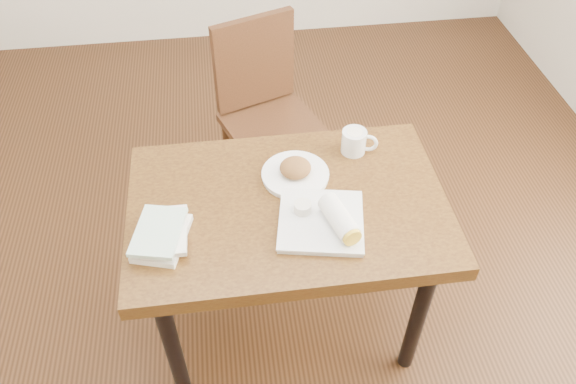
{
  "coord_description": "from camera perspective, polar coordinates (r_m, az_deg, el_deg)",
  "views": [
    {
      "loc": [
        -0.18,
        -1.34,
        2.17
      ],
      "look_at": [
        0.0,
        0.0,
        0.8
      ],
      "focal_mm": 35.0,
      "sensor_mm": 36.0,
      "label": 1
    }
  ],
  "objects": [
    {
      "name": "ground",
      "position": [
        2.56,
        0.0,
        -12.79
      ],
      "size": [
        4.0,
        5.0,
        0.01
      ],
      "primitive_type": "cube",
      "color": "#472814",
      "rests_on": "ground"
    },
    {
      "name": "chair_far",
      "position": [
        2.72,
        -2.28,
        8.75
      ],
      "size": [
        0.54,
        0.54,
        0.95
      ],
      "color": "#482714",
      "rests_on": "ground"
    },
    {
      "name": "book_stack",
      "position": [
        1.87,
        -12.69,
        -4.2
      ],
      "size": [
        0.2,
        0.25,
        0.06
      ],
      "color": "white",
      "rests_on": "table"
    },
    {
      "name": "plate_burrito",
      "position": [
        1.87,
        3.92,
        -2.86
      ],
      "size": [
        0.33,
        0.33,
        0.09
      ],
      "color": "white",
      "rests_on": "table"
    },
    {
      "name": "coffee_mug",
      "position": [
        2.14,
        6.83,
        5.15
      ],
      "size": [
        0.14,
        0.09,
        0.09
      ],
      "color": "white",
      "rests_on": "table"
    },
    {
      "name": "plate_scone",
      "position": [
        2.03,
        0.75,
        2.02
      ],
      "size": [
        0.25,
        0.25,
        0.08
      ],
      "color": "white",
      "rests_on": "table"
    },
    {
      "name": "table",
      "position": [
        2.03,
        0.0,
        -2.85
      ],
      "size": [
        1.11,
        0.74,
        0.75
      ],
      "color": "brown",
      "rests_on": "ground"
    }
  ]
}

